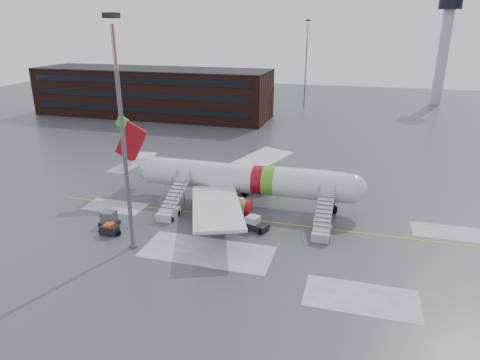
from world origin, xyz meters
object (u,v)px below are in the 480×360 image
(pushback_tug, at_px, (255,224))
(uld_container, at_px, (109,218))
(baggage_tractor, at_px, (110,230))
(airstair_fwd, at_px, (322,226))
(airstair_aft, at_px, (171,208))
(airliner, at_px, (237,179))
(light_mast_near, at_px, (123,136))

(pushback_tug, distance_m, uld_container, 17.67)
(uld_container, height_order, baggage_tractor, uld_container)
(pushback_tug, bearing_deg, airstair_fwd, 6.06)
(airstair_fwd, height_order, baggage_tractor, airstair_fwd)
(airstair_aft, bearing_deg, airliner, 43.58)
(airliner, height_order, baggage_tractor, airliner)
(airstair_fwd, relative_size, airstair_aft, 1.00)
(uld_container, distance_m, baggage_tractor, 2.65)
(uld_container, xyz_separation_m, light_mast_near, (5.54, -4.18, 11.58))
(airliner, bearing_deg, pushback_tug, -59.34)
(airliner, xyz_separation_m, airstair_aft, (-6.87, -6.54, -2.35))
(uld_container, bearing_deg, baggage_tractor, -57.38)
(airstair_fwd, relative_size, baggage_tractor, 2.98)
(airstair_fwd, bearing_deg, pushback_tug, -173.94)
(airstair_fwd, bearing_deg, airliner, 151.62)
(baggage_tractor, distance_m, light_mast_near, 12.68)
(airliner, xyz_separation_m, light_mast_near, (-7.38, -15.21, 8.98))
(airliner, height_order, airstair_fwd, airliner)
(airliner, distance_m, baggage_tractor, 17.78)
(airstair_aft, xyz_separation_m, baggage_tractor, (-4.63, -6.72, -0.50))
(airstair_aft, relative_size, light_mast_near, 0.32)
(airliner, bearing_deg, airstair_aft, -136.42)
(airstair_fwd, xyz_separation_m, baggage_tractor, (-23.59, -6.72, -0.50))
(pushback_tug, distance_m, light_mast_near, 18.34)
(uld_container, bearing_deg, light_mast_near, -37.01)
(baggage_tractor, bearing_deg, uld_container, 122.62)
(uld_container, height_order, light_mast_near, light_mast_near)
(airliner, xyz_separation_m, baggage_tractor, (-11.50, -13.26, -2.85))
(baggage_tractor, bearing_deg, airstair_fwd, 15.90)
(airstair_fwd, bearing_deg, airstair_aft, 180.00)
(baggage_tractor, bearing_deg, light_mast_near, -25.39)
(baggage_tractor, xyz_separation_m, light_mast_near, (4.12, -1.95, 11.83))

